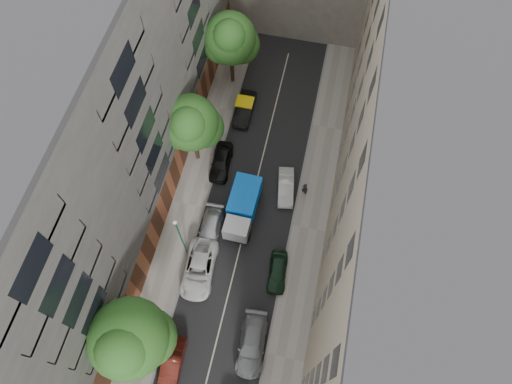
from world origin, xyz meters
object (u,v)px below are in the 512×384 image
(car_left_1, at_px, (172,364))
(lamp_post, at_px, (180,234))
(tree_near, at_px, (130,340))
(tree_far, at_px, (231,41))
(car_right_2, at_px, (277,272))
(pedestrian, at_px, (305,189))
(car_left_3, at_px, (210,230))
(tree_mid, at_px, (191,125))
(tarp_truck, at_px, (242,208))
(car_left_4, at_px, (221,162))
(car_left_5, at_px, (245,109))
(car_left_2, at_px, (199,269))
(car_right_3, at_px, (286,187))
(car_right_1, at_px, (252,344))

(car_left_1, relative_size, lamp_post, 0.63)
(tree_near, relative_size, tree_far, 1.12)
(car_right_2, relative_size, tree_near, 0.40)
(tree_far, height_order, pedestrian, tree_far)
(car_left_3, relative_size, car_right_2, 1.21)
(tree_near, distance_m, pedestrian, 19.58)
(tree_mid, bearing_deg, car_right_2, -44.70)
(tarp_truck, bearing_deg, car_left_4, 126.36)
(car_left_5, height_order, tree_near, tree_near)
(car_left_2, bearing_deg, car_left_1, -94.26)
(pedestrian, bearing_deg, car_left_4, 14.91)
(car_left_1, xyz_separation_m, pedestrian, (7.30, 16.75, 0.29))
(car_left_5, height_order, car_right_3, car_left_5)
(tree_mid, bearing_deg, tarp_truck, -40.77)
(tarp_truck, xyz_separation_m, car_right_1, (3.27, -10.81, -0.72))
(car_right_1, height_order, car_right_2, car_right_1)
(car_left_3, bearing_deg, tree_far, 94.78)
(car_left_4, xyz_separation_m, car_right_1, (6.40, -15.29, -0.01))
(car_left_5, height_order, tree_far, tree_far)
(tarp_truck, bearing_deg, car_left_2, -110.05)
(car_right_2, bearing_deg, car_left_2, -173.91)
(tree_mid, bearing_deg, car_right_3, -9.61)
(car_left_4, relative_size, tree_near, 0.46)
(car_left_3, bearing_deg, tree_mid, 111.49)
(car_left_4, distance_m, tree_far, 11.33)
(car_right_3, distance_m, tree_mid, 10.11)
(car_right_3, bearing_deg, lamp_post, -142.76)
(tarp_truck, relative_size, car_right_1, 1.14)
(tarp_truck, relative_size, car_left_2, 1.06)
(car_right_1, bearing_deg, tree_mid, 115.27)
(car_left_2, relative_size, tree_near, 0.57)
(car_left_4, relative_size, lamp_post, 0.66)
(car_left_5, relative_size, tree_mid, 0.53)
(car_left_3, bearing_deg, car_right_2, -22.71)
(tree_far, bearing_deg, car_right_2, -66.21)
(car_right_2, distance_m, pedestrian, 8.01)
(car_left_5, bearing_deg, car_left_2, -90.34)
(car_right_1, relative_size, tree_mid, 0.61)
(car_left_2, bearing_deg, tree_near, -109.46)
(car_left_1, xyz_separation_m, car_right_3, (5.60, 16.72, -0.03))
(tree_far, bearing_deg, car_right_1, -73.13)
(car_left_5, bearing_deg, tree_near, -94.99)
(tarp_truck, bearing_deg, car_left_3, -133.93)
(car_left_2, relative_size, tree_far, 0.63)
(car_left_2, bearing_deg, car_left_4, 90.14)
(car_left_3, bearing_deg, car_left_1, -92.11)
(car_left_4, relative_size, car_right_1, 0.86)
(tree_mid, xyz_separation_m, tree_far, (1.00, 9.86, 0.19))
(tarp_truck, distance_m, tree_far, 15.80)
(car_left_1, bearing_deg, car_right_1, 22.85)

